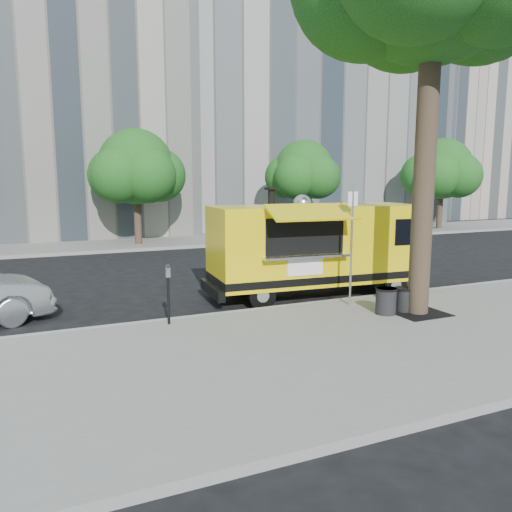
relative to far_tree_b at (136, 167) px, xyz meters
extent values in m
plane|color=black|center=(1.00, -12.70, -3.83)|extent=(120.00, 120.00, 0.00)
cube|color=gray|center=(1.00, -16.70, -3.76)|extent=(60.00, 6.00, 0.15)
cube|color=#999993|center=(1.00, -13.63, -3.76)|extent=(60.00, 0.14, 0.16)
cube|color=gray|center=(1.00, 0.80, -3.76)|extent=(60.00, 5.00, 0.15)
cube|color=gray|center=(13.00, 10.30, 6.17)|extent=(20.00, 14.00, 20.00)
cube|color=#AB9F8F|center=(31.00, 11.30, 4.17)|extent=(16.00, 12.00, 16.00)
cylinder|color=#33261C|center=(3.60, -15.50, -0.43)|extent=(0.48, 0.48, 6.50)
cube|color=black|center=(3.60, -15.50, -3.68)|extent=(1.20, 1.20, 0.02)
cylinder|color=#33261C|center=(0.00, 0.00, -2.38)|extent=(0.36, 0.36, 2.60)
sphere|color=#124415|center=(0.00, 0.00, 0.02)|extent=(3.60, 3.60, 3.60)
cylinder|color=#33261C|center=(9.00, -0.30, -2.38)|extent=(0.36, 0.36, 2.60)
sphere|color=#124415|center=(9.00, -0.30, -0.09)|extent=(3.24, 3.24, 3.24)
cylinder|color=#33261C|center=(19.00, -0.10, -2.38)|extent=(0.36, 0.36, 2.60)
sphere|color=#124415|center=(19.00, -0.10, 0.07)|extent=(3.78, 3.78, 3.78)
cylinder|color=silver|center=(2.55, -14.25, -2.18)|extent=(0.06, 0.06, 3.00)
cube|color=white|center=(2.55, -14.25, -1.03)|extent=(0.28, 0.02, 0.35)
cylinder|color=black|center=(-2.00, -14.05, -3.16)|extent=(0.06, 0.06, 1.05)
cube|color=silver|center=(-2.00, -14.05, -2.53)|extent=(0.10, 0.08, 0.22)
sphere|color=black|center=(-2.00, -14.05, -2.40)|extent=(0.11, 0.11, 0.11)
cube|color=yellow|center=(2.59, -12.50, -2.33)|extent=(5.96, 2.39, 2.11)
cube|color=black|center=(2.59, -12.50, -3.19)|extent=(5.98, 2.41, 0.20)
cube|color=black|center=(5.58, -12.71, -3.43)|extent=(0.31, 1.88, 0.27)
cube|color=black|center=(-0.40, -12.29, -3.43)|extent=(0.31, 1.88, 0.27)
cube|color=black|center=(5.52, -12.71, -1.99)|extent=(0.16, 1.58, 0.85)
cylinder|color=black|center=(4.54, -13.47, -3.47)|extent=(0.73, 0.30, 0.72)
cylinder|color=black|center=(4.66, -11.82, -3.47)|extent=(0.73, 0.30, 0.72)
cylinder|color=black|center=(0.60, -13.19, -3.47)|extent=(0.73, 0.30, 0.72)
cylinder|color=black|center=(0.72, -11.54, -3.47)|extent=(0.73, 0.30, 0.72)
cube|color=black|center=(1.71, -13.37, -1.99)|extent=(2.16, 0.33, 0.94)
cube|color=silver|center=(1.70, -13.53, -2.50)|extent=(2.37, 0.52, 0.06)
cube|color=yellow|center=(1.68, -13.84, -1.35)|extent=(2.31, 1.01, 0.38)
cube|color=white|center=(1.71, -13.45, -2.78)|extent=(0.99, 0.11, 0.45)
cylinder|color=black|center=(1.24, -12.40, -1.05)|extent=(0.18, 0.18, 0.49)
sphere|color=silver|center=(2.24, -12.30, -1.23)|extent=(0.50, 0.50, 0.50)
sphere|color=maroon|center=(1.24, -13.04, -2.04)|extent=(0.75, 0.75, 0.75)
cylinder|color=#FF590C|center=(1.23, -13.27, -2.17)|extent=(0.31, 0.13, 0.31)
cylinder|color=black|center=(2.85, -15.28, -3.37)|extent=(0.47, 0.47, 0.62)
cylinder|color=black|center=(2.85, -15.28, -3.09)|extent=(0.51, 0.51, 0.04)
cylinder|color=black|center=(3.40, -15.26, -3.40)|extent=(0.44, 0.44, 0.57)
cylinder|color=black|center=(3.40, -15.26, -3.13)|extent=(0.48, 0.48, 0.04)
camera|label=1|loc=(-4.51, -24.42, -0.55)|focal=35.00mm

